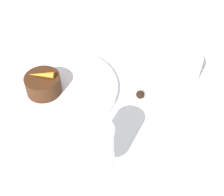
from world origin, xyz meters
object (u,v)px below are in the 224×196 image
Objects in this scene: fork at (132,68)px; coffee_cup at (180,67)px; dinner_plate at (58,88)px; dessert_cake at (43,84)px; wine_glass at (95,146)px.

coffee_cup is at bearing 119.55° from fork.
dessert_cake is (0.03, -0.01, 0.03)m from dinner_plate.
dessert_cake is (0.27, -0.15, -0.01)m from coffee_cup.
fork is 0.22m from dessert_cake.
fork is (-0.18, 0.05, -0.01)m from dinner_plate.
wine_glass is 1.66× the size of dessert_cake.
dessert_cake reaches higher than dinner_plate.
dinner_plate reaches higher than fork.
dessert_cake is at bearing -29.61° from coffee_cup.
dinner_plate is at bearing -14.85° from fork.
dinner_plate is 0.28m from coffee_cup.
dinner_plate is 0.19m from fork.
coffee_cup reaches higher than dessert_cake.
coffee_cup is at bearing 148.45° from dinner_plate.
wine_glass is at bearing 83.89° from dessert_cake.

